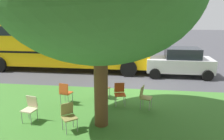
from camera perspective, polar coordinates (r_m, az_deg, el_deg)
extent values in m
plane|color=#424247|center=(11.10, 5.55, -4.50)|extent=(80.00, 80.00, 0.00)
cube|color=#3D752D|center=(8.14, 4.84, -11.77)|extent=(48.00, 6.00, 0.01)
cylinder|color=brown|center=(7.06, -2.84, -3.36)|extent=(0.44, 0.44, 2.87)
cube|color=olive|center=(8.68, 8.73, -7.01)|extent=(0.50, 0.51, 0.04)
cube|color=olive|center=(8.64, 7.63, -5.37)|extent=(0.19, 0.41, 0.40)
cylinder|color=gray|center=(8.57, 9.48, -8.99)|extent=(0.02, 0.02, 0.42)
cylinder|color=gray|center=(8.90, 10.04, -8.12)|extent=(0.02, 0.02, 0.42)
cylinder|color=gray|center=(8.65, 7.27, -8.68)|extent=(0.02, 0.02, 0.42)
cylinder|color=gray|center=(8.97, 7.91, -7.84)|extent=(0.02, 0.02, 0.42)
cube|color=#C64C1E|center=(8.90, 2.04, -6.29)|extent=(0.50, 0.49, 0.04)
cube|color=#C64C1E|center=(8.99, 1.89, -4.46)|extent=(0.41, 0.17, 0.40)
cylinder|color=gray|center=(8.81, 1.01, -8.12)|extent=(0.02, 0.02, 0.42)
cylinder|color=gray|center=(8.86, 3.34, -8.01)|extent=(0.02, 0.02, 0.42)
cylinder|color=gray|center=(9.12, 0.74, -7.31)|extent=(0.02, 0.02, 0.42)
cylinder|color=gray|center=(9.17, 3.00, -7.21)|extent=(0.02, 0.02, 0.42)
cube|color=olive|center=(7.16, -10.80, -11.93)|extent=(0.58, 0.58, 0.04)
cube|color=olive|center=(7.22, -11.42, -9.65)|extent=(0.36, 0.32, 0.40)
cylinder|color=gray|center=(7.07, -11.60, -14.42)|extent=(0.02, 0.02, 0.42)
cylinder|color=gray|center=(7.19, -8.83, -13.81)|extent=(0.02, 0.02, 0.42)
cylinder|color=gray|center=(7.36, -12.55, -13.28)|extent=(0.02, 0.02, 0.42)
cylinder|color=gray|center=(7.47, -9.88, -12.71)|extent=(0.02, 0.02, 0.42)
cube|color=#C64C1E|center=(9.27, -11.59, -5.73)|extent=(0.50, 0.48, 0.04)
cube|color=#C64C1E|center=(9.05, -12.26, -4.66)|extent=(0.41, 0.17, 0.40)
cylinder|color=gray|center=(9.40, -10.04, -6.86)|extent=(0.02, 0.02, 0.42)
cylinder|color=gray|center=(9.58, -11.92, -6.55)|extent=(0.02, 0.02, 0.42)
cylinder|color=gray|center=(9.13, -11.10, -7.57)|extent=(0.02, 0.02, 0.42)
cylinder|color=gray|center=(9.31, -13.02, -7.23)|extent=(0.02, 0.02, 0.42)
cube|color=brown|center=(9.68, -2.15, -4.57)|extent=(0.57, 0.57, 0.04)
cube|color=brown|center=(9.48, -2.91, -3.46)|extent=(0.38, 0.29, 0.40)
cylinder|color=gray|center=(9.76, -0.68, -5.82)|extent=(0.02, 0.02, 0.42)
cylinder|color=gray|center=(9.99, -2.23, -5.35)|extent=(0.02, 0.02, 0.42)
cylinder|color=gray|center=(9.52, -2.04, -6.35)|extent=(0.02, 0.02, 0.42)
cylinder|color=gray|center=(9.76, -3.60, -5.85)|extent=(0.02, 0.02, 0.42)
cube|color=beige|center=(8.06, -20.39, -9.55)|extent=(0.49, 0.48, 0.04)
cube|color=beige|center=(8.09, -19.74, -7.54)|extent=(0.41, 0.16, 0.40)
cylinder|color=gray|center=(8.14, -22.01, -11.22)|extent=(0.02, 0.02, 0.42)
cylinder|color=gray|center=(7.92, -19.99, -11.74)|extent=(0.02, 0.02, 0.42)
cylinder|color=gray|center=(8.37, -20.49, -10.35)|extent=(0.02, 0.02, 0.42)
cylinder|color=gray|center=(8.16, -18.49, -10.82)|extent=(0.02, 0.02, 0.42)
cube|color=silver|center=(13.50, 16.68, 1.38)|extent=(3.70, 1.64, 0.76)
cube|color=#1E232B|center=(13.40, 17.52, 4.06)|extent=(1.90, 1.44, 0.64)
cylinder|color=black|center=(12.58, 10.89, -0.98)|extent=(0.60, 0.18, 0.60)
cylinder|color=black|center=(14.27, 10.47, 0.87)|extent=(0.60, 0.18, 0.60)
cylinder|color=black|center=(13.08, 23.22, -1.33)|extent=(0.60, 0.18, 0.60)
cylinder|color=black|center=(14.70, 21.43, 0.50)|extent=(0.60, 0.18, 0.60)
cube|color=yellow|center=(14.60, -11.37, 6.45)|extent=(10.40, 2.44, 2.50)
cube|color=black|center=(14.66, -11.30, 5.10)|extent=(10.30, 2.46, 0.12)
cube|color=black|center=(14.51, -11.54, 9.97)|extent=(10.30, 2.46, 0.56)
cylinder|color=black|center=(17.55, -22.37, 3.15)|extent=(0.96, 0.28, 0.96)
cylinder|color=black|center=(12.86, 4.24, 0.40)|extent=(0.96, 0.28, 0.96)
cylinder|color=black|center=(15.31, 4.75, 2.68)|extent=(0.96, 0.28, 0.96)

